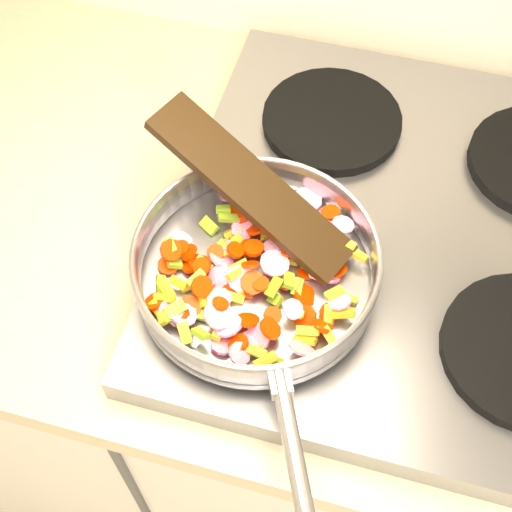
# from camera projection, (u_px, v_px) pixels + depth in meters

# --- Properties ---
(cooktop) EXTENTS (0.60, 0.60, 0.04)m
(cooktop) POSITION_uv_depth(u_px,v_px,m) (415.00, 236.00, 0.90)
(cooktop) COLOR #939399
(cooktop) RESTS_ON counter_top
(grate_fl) EXTENTS (0.19, 0.19, 0.02)m
(grate_fl) POSITION_uv_depth(u_px,v_px,m) (281.00, 291.00, 0.82)
(grate_fl) COLOR black
(grate_fl) RESTS_ON cooktop
(grate_bl) EXTENTS (0.19, 0.19, 0.02)m
(grate_bl) POSITION_uv_depth(u_px,v_px,m) (332.00, 120.00, 0.97)
(grate_bl) COLOR black
(grate_bl) RESTS_ON cooktop
(saute_pan) EXTENTS (0.32, 0.46, 0.05)m
(saute_pan) POSITION_uv_depth(u_px,v_px,m) (256.00, 266.00, 0.80)
(saute_pan) COLOR #9E9EA5
(saute_pan) RESTS_ON grate_fl
(vegetable_heap) EXTENTS (0.24, 0.26, 0.05)m
(vegetable_heap) POSITION_uv_depth(u_px,v_px,m) (258.00, 269.00, 0.81)
(vegetable_heap) COLOR red
(vegetable_heap) RESTS_ON saute_pan
(wooden_spatula) EXTENTS (0.27, 0.16, 0.10)m
(wooden_spatula) POSITION_uv_depth(u_px,v_px,m) (251.00, 187.00, 0.81)
(wooden_spatula) COLOR black
(wooden_spatula) RESTS_ON saute_pan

